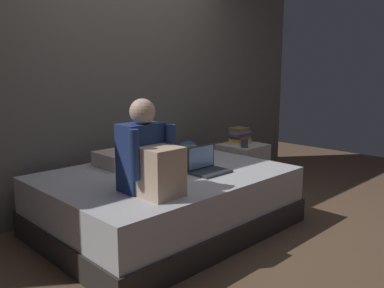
% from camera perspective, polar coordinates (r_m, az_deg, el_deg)
% --- Properties ---
extents(ground_plane, '(8.00, 8.00, 0.00)m').
position_cam_1_polar(ground_plane, '(3.47, 2.17, -12.21)').
color(ground_plane, brown).
extents(wall_back, '(5.60, 0.10, 2.70)m').
position_cam_1_polar(wall_back, '(4.11, -10.19, 10.52)').
color(wall_back, slate).
rests_on(wall_back, ground_plane).
extents(bed, '(2.00, 1.50, 0.50)m').
position_cam_1_polar(bed, '(3.46, -3.76, -7.98)').
color(bed, '#332D2B').
rests_on(bed, ground_plane).
extents(nightstand, '(0.44, 0.46, 0.53)m').
position_cam_1_polar(nightstand, '(4.49, 7.18, -3.36)').
color(nightstand, beige).
rests_on(nightstand, ground_plane).
extents(person_sitting, '(0.39, 0.44, 0.66)m').
position_cam_1_polar(person_sitting, '(2.79, -6.17, -1.92)').
color(person_sitting, navy).
rests_on(person_sitting, bed).
extents(laptop, '(0.32, 0.23, 0.22)m').
position_cam_1_polar(laptop, '(3.36, 2.09, -3.13)').
color(laptop, '#333842').
rests_on(laptop, bed).
extents(pillow, '(0.56, 0.36, 0.13)m').
position_cam_1_polar(pillow, '(3.69, -8.99, -1.83)').
color(pillow, beige).
rests_on(pillow, bed).
extents(book_stack, '(0.23, 0.17, 0.18)m').
position_cam_1_polar(book_stack, '(4.46, 6.84, 1.16)').
color(book_stack, beige).
rests_on(book_stack, nightstand).
extents(mug, '(0.08, 0.08, 0.09)m').
position_cam_1_polar(mug, '(4.26, 7.46, 0.11)').
color(mug, '#3D3D42').
rests_on(mug, nightstand).
extents(clothes_pile, '(0.31, 0.27, 0.11)m').
position_cam_1_polar(clothes_pile, '(4.10, -0.57, -0.61)').
color(clothes_pile, '#4C6B56').
rests_on(clothes_pile, bed).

